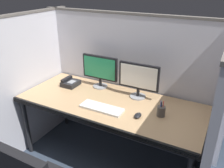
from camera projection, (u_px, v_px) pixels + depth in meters
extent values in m
cube|color=silver|center=(128.00, 83.00, 2.71)|extent=(2.20, 0.05, 1.55)
cube|color=#605B56|center=(130.00, 13.00, 2.38)|extent=(2.21, 0.06, 0.02)
cube|color=silver|center=(31.00, 83.00, 2.69)|extent=(0.05, 1.40, 1.55)
cube|color=#605B56|center=(20.00, 14.00, 2.37)|extent=(0.06, 1.41, 0.02)
cube|color=silver|center=(213.00, 132.00, 1.84)|extent=(0.05, 1.40, 1.55)
cube|color=tan|center=(110.00, 103.00, 2.37)|extent=(1.90, 0.80, 0.04)
cube|color=black|center=(89.00, 122.00, 2.06)|extent=(1.90, 0.02, 0.05)
cylinder|color=black|center=(27.00, 127.00, 2.63)|extent=(0.04, 0.04, 0.70)
cylinder|color=black|center=(65.00, 101.00, 3.18)|extent=(0.04, 0.04, 0.70)
cylinder|color=black|center=(200.00, 140.00, 2.42)|extent=(0.04, 0.04, 0.70)
cylinder|color=gray|center=(100.00, 86.00, 2.69)|extent=(0.17, 0.17, 0.01)
cylinder|color=black|center=(100.00, 82.00, 2.67)|extent=(0.03, 0.03, 0.09)
cube|color=black|center=(100.00, 67.00, 2.60)|extent=(0.43, 0.03, 0.27)
cube|color=#268C59|center=(99.00, 68.00, 2.58)|extent=(0.39, 0.01, 0.23)
cylinder|color=gray|center=(138.00, 96.00, 2.46)|extent=(0.17, 0.17, 0.01)
cylinder|color=black|center=(138.00, 92.00, 2.44)|extent=(0.03, 0.03, 0.09)
cube|color=black|center=(139.00, 76.00, 2.36)|extent=(0.43, 0.03, 0.27)
cube|color=silver|center=(138.00, 77.00, 2.35)|extent=(0.39, 0.01, 0.23)
cube|color=silver|center=(102.00, 108.00, 2.23)|extent=(0.43, 0.15, 0.02)
ellipsoid|color=black|center=(138.00, 115.00, 2.10)|extent=(0.06, 0.10, 0.03)
cylinder|color=#59595B|center=(139.00, 113.00, 2.10)|extent=(0.01, 0.01, 0.01)
cube|color=black|center=(71.00, 83.00, 2.71)|extent=(0.17, 0.19, 0.06)
cube|color=black|center=(67.00, 79.00, 2.72)|extent=(0.04, 0.17, 0.03)
cube|color=gray|center=(72.00, 82.00, 2.68)|extent=(0.07, 0.09, 0.00)
cylinder|color=#4C4742|center=(161.00, 111.00, 2.10)|extent=(0.08, 0.08, 0.09)
cylinder|color=red|center=(163.00, 108.00, 2.08)|extent=(0.01, 0.01, 0.15)
cylinder|color=#263FB2|center=(160.00, 108.00, 2.10)|extent=(0.01, 0.01, 0.14)
cylinder|color=black|center=(161.00, 109.00, 2.09)|extent=(0.01, 0.01, 0.13)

